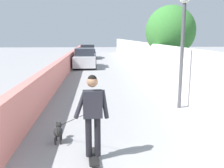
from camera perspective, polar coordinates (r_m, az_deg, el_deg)
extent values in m
plane|color=gray|center=(16.21, -1.12, 2.12)|extent=(80.00, 80.00, 0.00)
cube|color=#CC726B|center=(14.26, -11.77, 3.13)|extent=(48.00, 0.30, 1.22)
cube|color=white|center=(14.51, 10.14, 4.97)|extent=(48.00, 0.30, 2.04)
cylinder|color=brown|center=(15.76, 12.98, 5.06)|extent=(0.26, 0.26, 1.90)
ellipsoid|color=#387A33|center=(15.68, 13.28, 11.77)|extent=(2.98, 2.98, 3.04)
cylinder|color=#4C4C51|center=(8.86, 15.74, 5.95)|extent=(0.12, 0.12, 3.58)
cube|color=black|center=(5.34, -4.30, -16.22)|extent=(0.81, 0.25, 0.02)
cylinder|color=beige|center=(5.61, -5.22, -15.33)|extent=(0.06, 0.03, 0.06)
cylinder|color=beige|center=(5.61, -3.74, -15.27)|extent=(0.06, 0.03, 0.06)
cylinder|color=beige|center=(5.11, -4.92, -18.11)|extent=(0.06, 0.03, 0.06)
cylinder|color=beige|center=(5.12, -3.27, -18.04)|extent=(0.06, 0.03, 0.06)
cylinder|color=black|center=(5.16, -5.39, -12.03)|extent=(0.14, 0.14, 0.83)
cylinder|color=black|center=(5.16, -3.35, -11.96)|extent=(0.14, 0.14, 0.83)
cube|color=#26262D|center=(4.93, -4.49, -4.62)|extent=(0.24, 0.39, 0.54)
cylinder|color=#26262D|center=(4.92, -7.29, -4.70)|extent=(0.11, 0.29, 0.58)
cylinder|color=#26262D|center=(4.95, -1.71, -4.70)|extent=(0.10, 0.18, 0.59)
sphere|color=#9E7051|center=(4.83, -4.57, 0.55)|extent=(0.22, 0.22, 0.22)
sphere|color=black|center=(4.82, -4.58, 1.00)|extent=(0.19, 0.19, 0.19)
ellipsoid|color=black|center=(6.14, -12.31, -10.71)|extent=(0.37, 0.24, 0.22)
sphere|color=black|center=(6.34, -12.17, -9.32)|extent=(0.15, 0.15, 0.15)
cone|color=black|center=(6.31, -12.56, -8.64)|extent=(0.05, 0.05, 0.06)
cone|color=black|center=(6.31, -11.83, -8.63)|extent=(0.05, 0.05, 0.06)
cylinder|color=black|center=(6.32, -12.71, -11.83)|extent=(0.04, 0.04, 0.18)
cylinder|color=black|center=(6.31, -11.61, -11.82)|extent=(0.04, 0.04, 0.18)
cylinder|color=black|center=(6.11, -12.90, -12.66)|extent=(0.04, 0.04, 0.18)
cylinder|color=black|center=(6.10, -11.75, -12.65)|extent=(0.04, 0.04, 0.18)
cylinder|color=black|center=(5.90, -12.51, -10.81)|extent=(0.14, 0.04, 0.13)
cylinder|color=black|center=(5.52, -8.80, -8.04)|extent=(0.90, 0.85, 0.66)
cube|color=silver|center=(20.21, -6.22, 5.43)|extent=(4.06, 1.70, 0.80)
cube|color=#262B33|center=(20.15, -6.26, 7.35)|extent=(2.11, 1.50, 0.60)
cylinder|color=black|center=(21.53, -8.19, 5.08)|extent=(0.64, 0.22, 0.64)
cylinder|color=black|center=(21.47, -3.96, 5.15)|extent=(0.64, 0.22, 0.64)
cylinder|color=black|center=(19.03, -8.73, 4.29)|extent=(0.64, 0.22, 0.64)
cylinder|color=black|center=(18.97, -3.95, 4.37)|extent=(0.64, 0.22, 0.64)
cube|color=black|center=(28.48, -5.59, 7.06)|extent=(4.21, 1.70, 0.80)
cube|color=#262B33|center=(28.44, -5.62, 8.42)|extent=(2.19, 1.50, 0.60)
cylinder|color=black|center=(29.83, -7.04, 6.74)|extent=(0.64, 0.22, 0.64)
cylinder|color=black|center=(29.79, -3.99, 6.79)|extent=(0.64, 0.22, 0.64)
cylinder|color=black|center=(27.23, -7.33, 6.33)|extent=(0.64, 0.22, 0.64)
cylinder|color=black|center=(27.19, -3.98, 6.39)|extent=(0.64, 0.22, 0.64)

